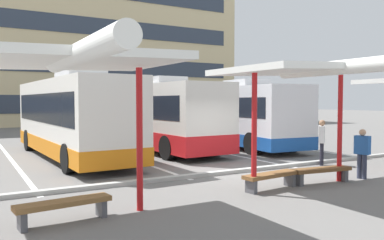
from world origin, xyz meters
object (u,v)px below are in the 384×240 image
Objects in this scene: bench_2 at (321,172)px; coach_bus_1 at (150,116)px; coach_bus_0 at (72,118)px; waiting_passenger_0 at (322,139)px; waiting_shelter_1 at (309,72)px; waiting_shelter_0 at (64,62)px; bench_1 at (271,177)px; waiting_passenger_2 at (362,151)px; bench_0 at (64,206)px; coach_bus_2 at (233,115)px.

coach_bus_1 is at bearing 94.72° from bench_2.
waiting_passenger_0 is (7.61, -6.58, -0.70)m from coach_bus_0.
coach_bus_0 is at bearing 114.37° from waiting_shelter_1.
coach_bus_1 reaches higher than waiting_shelter_0.
bench_1 is 3.47m from waiting_passenger_2.
waiting_passenger_0 is at bearing -67.06° from coach_bus_1.
waiting_passenger_2 reaches higher than bench_0.
bench_1 is (-0.95, -10.21, -1.28)m from coach_bus_1.
bench_1 is at bearing 154.57° from waiting_shelter_1.
coach_bus_2 is at bearing 3.18° from coach_bus_0.
coach_bus_0 is 6.85× the size of waiting_passenger_2.
coach_bus_0 is 0.93× the size of coach_bus_1.
coach_bus_2 is 2.08× the size of waiting_shelter_1.
waiting_shelter_1 is at bearing -1.95° from bench_0.
coach_bus_1 is 12.51m from waiting_shelter_0.
bench_1 is at bearing 175.65° from waiting_passenger_2.
bench_1 is 1.80m from bench_2.
coach_bus_2 is at bearing 40.90° from bench_0.
waiting_shelter_0 is at bearing -138.51° from coach_bus_2.
waiting_passenger_0 is (2.56, 2.27, 0.64)m from bench_2.
waiting_passenger_2 is at bearing -0.32° from bench_0.
bench_0 is 6.99m from waiting_shelter_1.
waiting_shelter_0 is at bearing -103.76° from coach_bus_0.
bench_0 is at bearing -166.47° from waiting_passenger_0.
bench_1 is 4.90m from waiting_passenger_0.
waiting_shelter_1 is at bearing -0.19° from waiting_shelter_0.
coach_bus_1 is (4.20, 1.47, -0.07)m from coach_bus_0.
bench_0 is 7.29m from bench_2.
waiting_passenger_2 is at bearing -76.74° from coach_bus_1.
coach_bus_1 is at bearing 167.47° from coach_bus_2.
coach_bus_2 is 10.76m from bench_1.
coach_bus_1 is 10.34m from bench_1.
coach_bus_0 is 8.66m from coach_bus_2.
coach_bus_2 is 14.46m from bench_0.
coach_bus_1 is at bearing 103.26° from waiting_passenger_2.
bench_0 is at bearing -104.05° from coach_bus_0.
bench_2 is (7.29, 0.30, -2.78)m from waiting_shelter_0.
bench_0 is (-2.24, -8.95, -1.34)m from coach_bus_0.
waiting_shelter_1 is at bearing -25.43° from bench_1.
waiting_shelter_0 reaches higher than waiting_passenger_2.
waiting_passenger_0 is at bearing -40.86° from coach_bus_0.
bench_2 is 1.15× the size of waiting_passenger_0.
coach_bus_1 is 12.32m from bench_0.
coach_bus_1 reaches higher than bench_0.
coach_bus_0 is at bearing -176.82° from coach_bus_2.
waiting_shelter_1 is at bearing -65.63° from coach_bus_0.
coach_bus_2 is 5.80× the size of bench_1.
waiting_passenger_2 reaches higher than bench_2.
bench_0 is 1.23× the size of waiting_passenger_2.
bench_2 is at bearing -60.27° from coach_bus_0.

